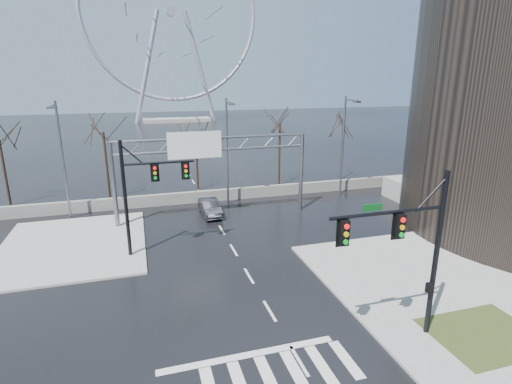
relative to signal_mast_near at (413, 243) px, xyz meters
name	(u,v)px	position (x,y,z in m)	size (l,w,h in m)	color
ground	(270,311)	(-5.14, 4.04, -4.87)	(260.00, 260.00, 0.00)	black
sidewalk_right_ext	(408,268)	(4.86, 6.04, -4.80)	(12.00, 10.00, 0.15)	gray
sidewalk_far	(73,245)	(-16.14, 16.04, -4.80)	(10.00, 12.00, 0.15)	gray
grass_strip	(485,334)	(3.86, -0.96, -4.72)	(5.00, 4.00, 0.02)	#30401A
barrier_wall	(205,196)	(-5.14, 24.04, -4.32)	(52.00, 0.50, 1.10)	slate
signal_mast_near	(413,243)	(0.00, 0.00, 0.00)	(5.52, 0.41, 8.00)	black
signal_mast_far	(142,187)	(-11.01, 13.00, -0.04)	(4.72, 0.41, 8.00)	black
sign_gantry	(209,160)	(-5.52, 19.00, 0.31)	(16.36, 0.40, 7.60)	slate
streetlight_left	(61,152)	(-17.14, 22.20, 1.01)	(0.50, 2.55, 10.00)	slate
streetlight_mid	(228,144)	(-3.14, 22.20, 1.01)	(0.50, 2.55, 10.00)	slate
streetlight_right	(345,139)	(8.86, 22.20, 1.01)	(0.50, 2.55, 10.00)	slate
tree_far_left	(0,148)	(-23.14, 28.04, 0.70)	(3.50, 3.50, 7.00)	black
tree_left	(104,140)	(-14.14, 27.54, 1.10)	(3.75, 3.75, 7.50)	black
tree_center	(196,142)	(-5.14, 28.54, 0.30)	(3.25, 3.25, 6.50)	black
tree_right	(280,131)	(3.86, 27.54, 1.34)	(3.90, 3.90, 7.80)	black
tree_far_right	(343,134)	(11.86, 28.04, 0.54)	(3.40, 3.40, 6.80)	black
ferris_wheel	(171,19)	(-0.14, 99.04, 21.26)	(45.00, 6.00, 50.91)	gray
car	(210,207)	(-5.37, 19.98, -4.18)	(1.48, 4.23, 1.39)	black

